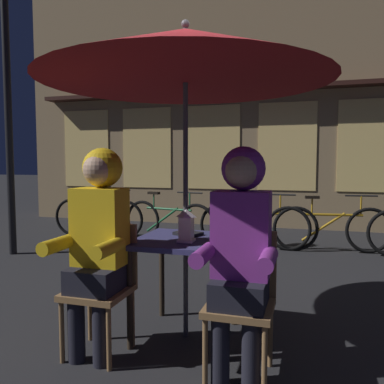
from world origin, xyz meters
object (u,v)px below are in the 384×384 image
object	(u,v)px
person_left_hooded	(98,231)
patio_umbrella	(185,56)
bicycle_third	(253,226)
cafe_table	(186,252)
book	(188,233)
bicycle_fourth	(332,228)
street_lamp	(6,59)
bicycle_second	(169,221)
chair_left	(103,280)
person_right_hooded	(241,239)
bicycle_nearest	(98,217)
lantern	(186,225)
chair_right	(242,294)

from	to	relation	value
person_left_hooded	patio_umbrella	bearing A→B (deg)	41.57
bicycle_third	cafe_table	bearing A→B (deg)	-91.47
book	bicycle_fourth	bearing A→B (deg)	87.21
cafe_table	street_lamp	distance (m)	4.18
book	bicycle_second	bearing A→B (deg)	131.63
chair_left	person_right_hooded	distance (m)	1.03
bicycle_nearest	book	world-z (taller)	bicycle_nearest
lantern	person_left_hooded	size ratio (longest dim) A/B	0.17
bicycle_third	lantern	bearing A→B (deg)	-90.75
bicycle_fourth	street_lamp	bearing A→B (deg)	-162.04
person_left_hooded	bicycle_nearest	bearing A→B (deg)	120.27
bicycle_second	bicycle_third	world-z (taller)	same
lantern	chair_left	distance (m)	0.69
person_left_hooded	bicycle_second	xyz separation A→B (m)	(-0.81, 3.60, -0.50)
street_lamp	bicycle_fourth	world-z (taller)	street_lamp
patio_umbrella	bicycle_nearest	distance (m)	4.52
cafe_table	bicycle_third	xyz separation A→B (m)	(0.08, 3.13, -0.29)
book	bicycle_nearest	bearing A→B (deg)	148.78
bicycle_third	person_right_hooded	bearing A→B (deg)	-83.59
person_right_hooded	patio_umbrella	bearing A→B (deg)	138.43
bicycle_second	lantern	bearing A→B (deg)	-67.87
chair_right	bicycle_third	distance (m)	3.53
chair_left	person_right_hooded	size ratio (longest dim) A/B	0.62
bicycle_nearest	patio_umbrella	bearing A→B (deg)	-51.09
bicycle_third	bicycle_second	bearing A→B (deg)	178.22
cafe_table	bicycle_second	size ratio (longest dim) A/B	0.45
bicycle_fourth	cafe_table	bearing A→B (deg)	-110.49
patio_umbrella	bicycle_second	world-z (taller)	patio_umbrella
chair_right	person_right_hooded	size ratio (longest dim) A/B	0.62
patio_umbrella	bicycle_fourth	distance (m)	3.83
bicycle_nearest	bicycle_third	xyz separation A→B (m)	(2.71, -0.13, 0.00)
cafe_table	street_lamp	xyz separation A→B (m)	(-3.14, 1.80, 2.08)
chair_right	bicycle_third	world-z (taller)	chair_right
bicycle_second	cafe_table	bearing A→B (deg)	-67.81
street_lamp	book	world-z (taller)	street_lamp
lantern	chair_left	xyz separation A→B (m)	(-0.52, -0.26, -0.37)
person_right_hooded	street_lamp	bearing A→B (deg)	148.45
bicycle_second	bicycle_fourth	bearing A→B (deg)	0.76
bicycle_second	book	world-z (taller)	bicycle_second
bicycle_fourth	book	bearing A→B (deg)	-111.71
street_lamp	bicycle_nearest	world-z (taller)	street_lamp
bicycle_nearest	street_lamp	bearing A→B (deg)	-109.36
lantern	book	world-z (taller)	lantern
patio_umbrella	bicycle_nearest	size ratio (longest dim) A/B	1.37
bicycle_second	bicycle_fourth	xyz separation A→B (m)	(2.49, 0.03, 0.00)
bicycle_nearest	bicycle_third	distance (m)	2.71
book	bicycle_third	bearing A→B (deg)	106.92
person_right_hooded	bicycle_third	xyz separation A→B (m)	(-0.40, 3.56, -0.50)
cafe_table	lantern	size ratio (longest dim) A/B	3.20
chair_left	bicycle_third	size ratio (longest dim) A/B	0.52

